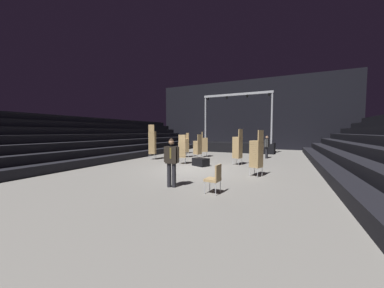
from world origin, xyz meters
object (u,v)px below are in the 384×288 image
(chair_stack_mid_centre, at_px, (256,153))
(crew_worker_near_stage, at_px, (267,145))
(chair_stack_front_left, at_px, (204,144))
(chair_stack_mid_left, at_px, (238,147))
(man_with_tie, at_px, (171,160))
(chair_stack_rear_centre, at_px, (185,145))
(equipment_road_case, at_px, (201,162))
(chair_stack_rear_left, at_px, (152,142))
(chair_stack_front_right, at_px, (198,147))
(chair_stack_mid_right, at_px, (182,149))
(chair_stack_rear_right, at_px, (185,144))
(loose_chair_near_man, at_px, (215,177))
(stage_riser, at_px, (239,146))

(chair_stack_mid_centre, height_order, crew_worker_near_stage, chair_stack_mid_centre)
(chair_stack_front_left, relative_size, chair_stack_mid_left, 0.92)
(man_with_tie, bearing_deg, chair_stack_rear_centre, -79.15)
(equipment_road_case, bearing_deg, crew_worker_near_stage, 58.53)
(chair_stack_rear_left, height_order, crew_worker_near_stage, chair_stack_rear_left)
(chair_stack_front_right, xyz_separation_m, chair_stack_mid_left, (3.00, -0.98, 0.17))
(chair_stack_mid_right, bearing_deg, chair_stack_rear_right, 91.20)
(chair_stack_mid_left, distance_m, loose_chair_near_man, 6.05)
(chair_stack_front_right, height_order, loose_chair_near_man, chair_stack_front_right)
(chair_stack_rear_left, distance_m, chair_stack_rear_centre, 2.65)
(chair_stack_mid_centre, distance_m, chair_stack_rear_left, 7.92)
(man_with_tie, bearing_deg, chair_stack_rear_right, -78.37)
(stage_riser, bearing_deg, loose_chair_near_man, -81.06)
(chair_stack_front_left, xyz_separation_m, chair_stack_rear_centre, (-1.26, -0.82, -0.04))
(chair_stack_front_left, bearing_deg, chair_stack_rear_centre, -84.90)
(chair_stack_mid_centre, xyz_separation_m, equipment_road_case, (-3.28, 1.51, -0.80))
(chair_stack_front_left, bearing_deg, chair_stack_front_right, -21.61)
(chair_stack_mid_left, xyz_separation_m, chair_stack_rear_centre, (-4.46, 1.96, -0.13))
(chair_stack_rear_left, bearing_deg, chair_stack_mid_centre, -37.17)
(stage_riser, xyz_separation_m, man_with_tie, (0.58, -14.06, 0.42))
(chair_stack_front_right, height_order, chair_stack_mid_left, chair_stack_mid_left)
(chair_stack_rear_right, height_order, chair_stack_rear_centre, chair_stack_rear_centre)
(stage_riser, height_order, chair_stack_mid_centre, stage_riser)
(chair_stack_rear_left, height_order, chair_stack_rear_centre, chair_stack_rear_left)
(chair_stack_mid_left, height_order, chair_stack_mid_centre, chair_stack_mid_left)
(chair_stack_front_right, bearing_deg, chair_stack_rear_right, 56.74)
(stage_riser, bearing_deg, chair_stack_mid_right, -99.28)
(stage_riser, relative_size, chair_stack_rear_right, 3.91)
(chair_stack_rear_left, bearing_deg, chair_stack_rear_centre, 35.97)
(chair_stack_rear_left, bearing_deg, stage_riser, 44.57)
(man_with_tie, bearing_deg, chair_stack_front_left, -88.68)
(chair_stack_front_right, height_order, chair_stack_rear_right, chair_stack_front_right)
(chair_stack_mid_right, bearing_deg, chair_stack_mid_left, -4.58)
(chair_stack_rear_left, relative_size, chair_stack_rear_centre, 1.32)
(chair_stack_mid_centre, distance_m, chair_stack_rear_centre, 7.59)
(chair_stack_front_left, height_order, loose_chair_near_man, chair_stack_front_left)
(chair_stack_rear_centre, bearing_deg, chair_stack_mid_right, 150.19)
(man_with_tie, height_order, chair_stack_mid_left, chair_stack_mid_left)
(chair_stack_mid_left, distance_m, chair_stack_mid_centre, 3.15)
(crew_worker_near_stage, height_order, loose_chair_near_man, crew_worker_near_stage)
(crew_worker_near_stage, bearing_deg, man_with_tie, 176.25)
(chair_stack_mid_right, distance_m, chair_stack_mid_centre, 4.91)
(chair_stack_mid_left, height_order, chair_stack_rear_centre, chair_stack_mid_left)
(chair_stack_front_right, relative_size, equipment_road_case, 1.99)
(chair_stack_front_left, xyz_separation_m, chair_stack_mid_left, (3.20, -2.78, 0.08))
(man_with_tie, bearing_deg, chair_stack_mid_centre, -141.37)
(stage_riser, relative_size, chair_stack_mid_centre, 3.26)
(chair_stack_front_left, height_order, chair_stack_mid_centre, chair_stack_mid_centre)
(chair_stack_mid_left, distance_m, equipment_road_case, 2.40)
(chair_stack_front_left, distance_m, equipment_road_case, 4.36)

